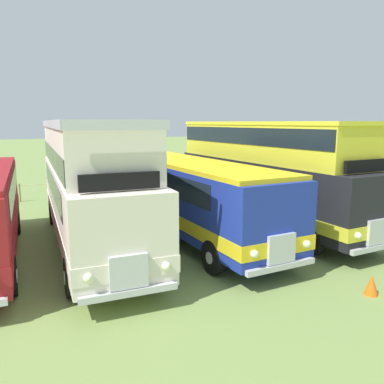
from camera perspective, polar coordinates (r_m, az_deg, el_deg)
name	(u,v)px	position (r m, az deg, el deg)	size (l,w,h in m)	color
bus_sixth_in_row	(89,182)	(14.32, -14.90, 1.50)	(2.78, 11.49, 4.52)	silver
bus_seventh_in_row	(189,192)	(15.08, -0.39, -0.06)	(3.18, 11.09, 2.99)	#1E339E
bus_eighth_in_row	(265,169)	(17.09, 10.74, 3.41)	(3.19, 11.38, 4.49)	black
cone_near_end	(372,285)	(11.37, 24.98, -12.32)	(0.36, 0.36, 0.55)	orange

